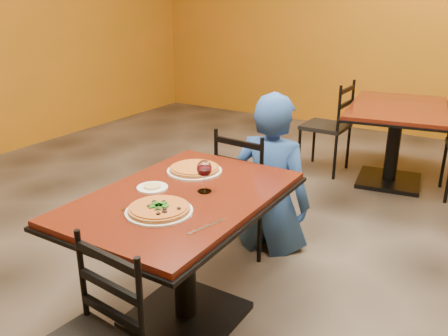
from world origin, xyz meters
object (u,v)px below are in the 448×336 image
Objects in this scene: pizza_main at (159,208)px; side_plate at (152,188)px; table_second at (396,126)px; plate_far at (195,171)px; chair_main_far at (252,188)px; pizza_far at (194,168)px; wine_glass at (204,175)px; diner at (272,172)px; table_main at (183,228)px; plate_main at (159,211)px; chair_second_left at (326,127)px.

pizza_main is 0.29m from side_plate.
plate_far is (-0.59, -2.37, 0.20)m from table_second.
chair_main_far is (-0.56, -1.74, -0.12)m from table_second.
pizza_far reaches higher than table_second.
plate_far is at bearing 91.24° from chair_main_far.
wine_glass reaches higher than chair_main_far.
diner reaches higher than chair_main_far.
table_main is at bearing -66.08° from pizza_far.
diner is at bearing -143.06° from chair_main_far.
diner is at bearing 78.39° from plate_far.
wine_glass reaches higher than plate_main.
plate_far is at bearing 0.00° from pizza_far.
side_plate is (-0.21, 0.20, -0.02)m from pizza_main.
chair_main_far is at bearing 87.04° from pizza_far.
chair_second_left reaches higher than pizza_main.
table_second is at bearing 91.26° from chair_second_left.
diner reaches higher than pizza_far.
diner is 1.24m from plate_main.
chair_main_far reaches higher than plate_far.
table_main is 0.90× the size of table_second.
diner is at bearing 78.39° from pizza_far.
wine_glass is at bearing 7.51° from chair_second_left.
pizza_far is (-0.17, 0.52, 0.00)m from pizza_main.
diner is 3.57× the size of plate_main.
wine_glass is at bearing 82.65° from plate_main.
chair_second_left is 2.92m from pizza_main.
diner is (0.01, 1.00, -0.00)m from table_main.
pizza_main is at bearing -72.09° from plate_far.
plate_far reaches higher than table_main.
chair_second_left is at bearing 96.25° from wine_glass.
table_main is 0.39m from pizza_far.
plate_far reaches higher than table_second.
pizza_main is 1.77× the size of side_plate.
wine_glass is at bearing -98.46° from table_second.
wine_glass is (0.21, -0.21, 0.08)m from plate_far.
diner is 6.15× the size of wine_glass.
table_main is at bearing -132.59° from wine_glass.
pizza_far is (-0.15, -0.71, 0.22)m from diner.
side_plate is at bearing 1.94° from chair_second_left.
wine_glass is (0.21, -0.21, 0.07)m from pizza_far.
pizza_main is at bearing -72.09° from pizza_far.
diner is at bearing 79.68° from side_plate.
chair_second_left is 2.97× the size of plate_main.
table_main and table_second have the same top height.
diner is 1.06m from side_plate.
plate_main is (0.02, -1.23, 0.20)m from diner.
chair_main_far is 0.72m from pizza_far.
diner is 0.75m from plate_far.
wine_glass reaches higher than side_plate.
plate_far is (-0.15, -0.71, 0.20)m from diner.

